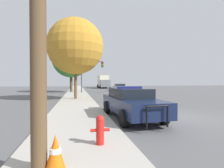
{
  "coord_description": "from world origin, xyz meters",
  "views": [
    {
      "loc": [
        -5.13,
        -8.11,
        1.84
      ],
      "look_at": [
        -0.43,
        14.86,
        1.44
      ],
      "focal_mm": 28.0,
      "sensor_mm": 36.0,
      "label": 1
    }
  ],
  "objects_px": {
    "police_car": "(131,102)",
    "traffic_light": "(91,70)",
    "car_background_oncoming": "(120,87)",
    "tree_sidewalk_near": "(75,46)",
    "fire_hydrant": "(100,129)",
    "traffic_cone": "(55,152)",
    "box_truck": "(103,81)",
    "tree_sidewalk_mid": "(71,59)",
    "car_background_distant": "(101,85)"
  },
  "relations": [
    {
      "from": "police_car",
      "to": "traffic_light",
      "type": "bearing_deg",
      "value": -91.42
    },
    {
      "from": "car_background_oncoming",
      "to": "tree_sidewalk_near",
      "type": "distance_m",
      "value": 16.34
    },
    {
      "from": "police_car",
      "to": "fire_hydrant",
      "type": "relative_size",
      "value": 6.48
    },
    {
      "from": "fire_hydrant",
      "to": "traffic_light",
      "type": "bearing_deg",
      "value": 86.07
    },
    {
      "from": "tree_sidewalk_near",
      "to": "traffic_cone",
      "type": "height_order",
      "value": "tree_sidewalk_near"
    },
    {
      "from": "box_truck",
      "to": "tree_sidewalk_mid",
      "type": "bearing_deg",
      "value": 65.76
    },
    {
      "from": "car_background_distant",
      "to": "car_background_oncoming",
      "type": "bearing_deg",
      "value": -87.12
    },
    {
      "from": "tree_sidewalk_near",
      "to": "fire_hydrant",
      "type": "bearing_deg",
      "value": -86.82
    },
    {
      "from": "fire_hydrant",
      "to": "car_background_oncoming",
      "type": "relative_size",
      "value": 0.18
    },
    {
      "from": "box_truck",
      "to": "traffic_cone",
      "type": "height_order",
      "value": "box_truck"
    },
    {
      "from": "car_background_oncoming",
      "to": "tree_sidewalk_mid",
      "type": "distance_m",
      "value": 10.02
    },
    {
      "from": "fire_hydrant",
      "to": "tree_sidewalk_near",
      "type": "bearing_deg",
      "value": 93.18
    },
    {
      "from": "box_truck",
      "to": "tree_sidewalk_mid",
      "type": "relative_size",
      "value": 0.94
    },
    {
      "from": "police_car",
      "to": "car_background_oncoming",
      "type": "distance_m",
      "value": 23.14
    },
    {
      "from": "tree_sidewalk_mid",
      "to": "box_truck",
      "type": "bearing_deg",
      "value": 64.4
    },
    {
      "from": "police_car",
      "to": "traffic_light",
      "type": "height_order",
      "value": "traffic_light"
    },
    {
      "from": "car_background_distant",
      "to": "car_background_oncoming",
      "type": "relative_size",
      "value": 0.94
    },
    {
      "from": "car_background_oncoming",
      "to": "traffic_cone",
      "type": "height_order",
      "value": "car_background_oncoming"
    },
    {
      "from": "car_background_oncoming",
      "to": "fire_hydrant",
      "type": "bearing_deg",
      "value": 78.27
    },
    {
      "from": "fire_hydrant",
      "to": "tree_sidewalk_near",
      "type": "relative_size",
      "value": 0.1
    },
    {
      "from": "tree_sidewalk_near",
      "to": "police_car",
      "type": "bearing_deg",
      "value": -73.05
    },
    {
      "from": "car_background_oncoming",
      "to": "box_truck",
      "type": "distance_m",
      "value": 13.95
    },
    {
      "from": "car_background_oncoming",
      "to": "box_truck",
      "type": "bearing_deg",
      "value": -82.72
    },
    {
      "from": "car_background_distant",
      "to": "traffic_light",
      "type": "bearing_deg",
      "value": -103.24
    },
    {
      "from": "traffic_cone",
      "to": "car_background_distant",
      "type": "bearing_deg",
      "value": 80.84
    },
    {
      "from": "car_background_distant",
      "to": "box_truck",
      "type": "distance_m",
      "value": 3.01
    },
    {
      "from": "car_background_oncoming",
      "to": "tree_sidewalk_near",
      "type": "xyz_separation_m",
      "value": [
        -7.86,
        -13.62,
        4.45
      ]
    },
    {
      "from": "traffic_cone",
      "to": "fire_hydrant",
      "type": "bearing_deg",
      "value": 49.34
    },
    {
      "from": "police_car",
      "to": "car_background_distant",
      "type": "distance_m",
      "value": 39.49
    },
    {
      "from": "tree_sidewalk_near",
      "to": "traffic_cone",
      "type": "distance_m",
      "value": 14.55
    },
    {
      "from": "tree_sidewalk_mid",
      "to": "traffic_cone",
      "type": "distance_m",
      "value": 25.68
    },
    {
      "from": "traffic_light",
      "to": "tree_sidewalk_near",
      "type": "xyz_separation_m",
      "value": [
        -2.23,
        -9.68,
        1.6
      ]
    },
    {
      "from": "police_car",
      "to": "tree_sidewalk_mid",
      "type": "bearing_deg",
      "value": -83.31
    },
    {
      "from": "car_background_oncoming",
      "to": "car_background_distant",
      "type": "bearing_deg",
      "value": -82.78
    },
    {
      "from": "box_truck",
      "to": "traffic_cone",
      "type": "bearing_deg",
      "value": 81.35
    },
    {
      "from": "box_truck",
      "to": "tree_sidewalk_near",
      "type": "xyz_separation_m",
      "value": [
        -6.96,
        -27.5,
        3.45
      ]
    },
    {
      "from": "traffic_light",
      "to": "tree_sidewalk_near",
      "type": "bearing_deg",
      "value": -102.95
    },
    {
      "from": "fire_hydrant",
      "to": "traffic_cone",
      "type": "relative_size",
      "value": 1.14
    },
    {
      "from": "tree_sidewalk_near",
      "to": "tree_sidewalk_mid",
      "type": "bearing_deg",
      "value": 93.7
    },
    {
      "from": "car_background_distant",
      "to": "car_background_oncoming",
      "type": "distance_m",
      "value": 16.75
    },
    {
      "from": "police_car",
      "to": "traffic_cone",
      "type": "relative_size",
      "value": 7.4
    },
    {
      "from": "box_truck",
      "to": "traffic_cone",
      "type": "xyz_separation_m",
      "value": [
        -7.28,
        -41.27,
        -1.24
      ]
    },
    {
      "from": "box_truck",
      "to": "tree_sidewalk_mid",
      "type": "distance_m",
      "value": 18.18
    },
    {
      "from": "car_background_distant",
      "to": "traffic_cone",
      "type": "bearing_deg",
      "value": -99.95
    },
    {
      "from": "car_background_distant",
      "to": "traffic_cone",
      "type": "relative_size",
      "value": 6.06
    },
    {
      "from": "traffic_light",
      "to": "car_background_distant",
      "type": "height_order",
      "value": "traffic_light"
    },
    {
      "from": "police_car",
      "to": "fire_hydrant",
      "type": "xyz_separation_m",
      "value": [
        -2.03,
        -3.63,
        -0.25
      ]
    },
    {
      "from": "traffic_light",
      "to": "tree_sidewalk_near",
      "type": "relative_size",
      "value": 0.63
    },
    {
      "from": "traffic_light",
      "to": "tree_sidewalk_mid",
      "type": "height_order",
      "value": "tree_sidewalk_mid"
    },
    {
      "from": "fire_hydrant",
      "to": "tree_sidewalk_mid",
      "type": "distance_m",
      "value": 24.54
    }
  ]
}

